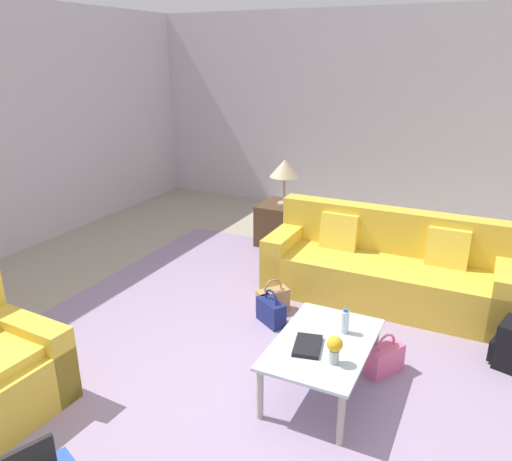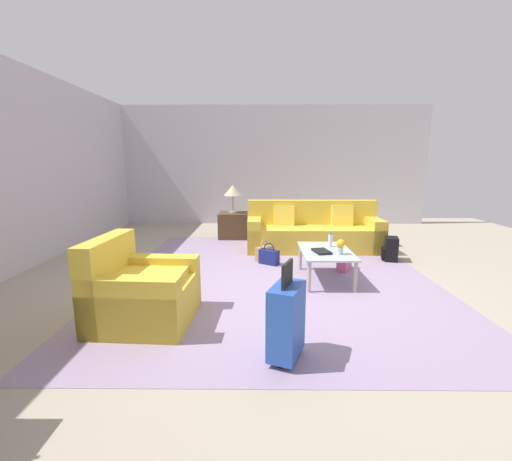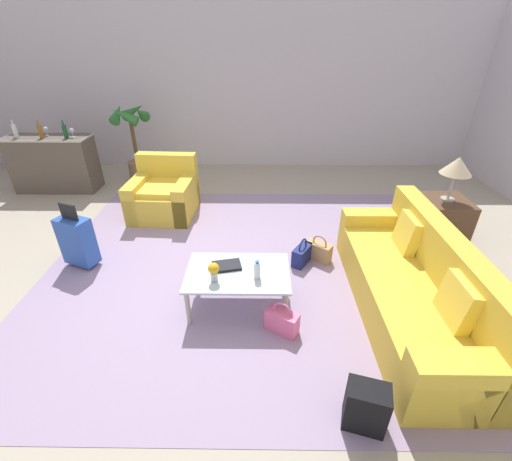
# 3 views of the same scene
# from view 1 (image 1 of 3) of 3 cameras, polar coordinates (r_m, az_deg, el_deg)

# --- Properties ---
(ground_plane) EXTENTS (12.00, 12.00, 0.00)m
(ground_plane) POSITION_cam_1_polar(r_m,az_deg,el_deg) (3.93, -1.91, -19.06)
(ground_plane) COLOR #A89E89
(wall_right) EXTENTS (0.12, 8.00, 3.10)m
(wall_right) POSITION_cam_1_polar(r_m,az_deg,el_deg) (7.95, 15.59, 12.38)
(wall_right) COLOR silver
(wall_right) RESTS_ON ground
(area_rug) EXTENTS (5.20, 4.40, 0.01)m
(area_rug) POSITION_cam_1_polar(r_m,az_deg,el_deg) (4.43, -0.56, -13.96)
(area_rug) COLOR #9984A3
(area_rug) RESTS_ON ground
(couch) EXTENTS (0.85, 2.47, 0.92)m
(couch) POSITION_cam_1_polar(r_m,az_deg,el_deg) (5.42, 14.75, -4.40)
(couch) COLOR gold
(couch) RESTS_ON ground
(coffee_table) EXTENTS (1.06, 0.68, 0.43)m
(coffee_table) POSITION_cam_1_polar(r_m,az_deg,el_deg) (3.85, 7.66, -13.18)
(coffee_table) COLOR silver
(coffee_table) RESTS_ON ground
(water_bottle) EXTENTS (0.06, 0.06, 0.20)m
(water_bottle) POSITION_cam_1_polar(r_m,az_deg,el_deg) (3.92, 10.12, -10.20)
(water_bottle) COLOR silver
(water_bottle) RESTS_ON coffee_table
(coffee_table_book) EXTENTS (0.33, 0.25, 0.03)m
(coffee_table_book) POSITION_cam_1_polar(r_m,az_deg,el_deg) (3.74, 5.92, -12.96)
(coffee_table_book) COLOR black
(coffee_table_book) RESTS_ON coffee_table
(flower_vase) EXTENTS (0.11, 0.11, 0.21)m
(flower_vase) POSITION_cam_1_polar(r_m,az_deg,el_deg) (3.55, 8.98, -13.06)
(flower_vase) COLOR #B2B7BC
(flower_vase) RESTS_ON coffee_table
(side_table) EXTENTS (0.62, 0.62, 0.56)m
(side_table) POSITION_cam_1_polar(r_m,az_deg,el_deg) (6.75, 3.18, 0.77)
(side_table) COLOR #513823
(side_table) RESTS_ON ground
(table_lamp) EXTENTS (0.40, 0.40, 0.60)m
(table_lamp) POSITION_cam_1_polar(r_m,az_deg,el_deg) (6.55, 3.31, 7.03)
(table_lamp) COLOR #ADA899
(table_lamp) RESTS_ON side_table
(handbag_navy) EXTENTS (0.29, 0.35, 0.36)m
(handbag_navy) POSITION_cam_1_polar(r_m,az_deg,el_deg) (4.83, 1.72, -9.23)
(handbag_navy) COLOR navy
(handbag_navy) RESTS_ON ground
(handbag_pink) EXTENTS (0.35, 0.28, 0.36)m
(handbag_pink) POSITION_cam_1_polar(r_m,az_deg,el_deg) (4.28, 14.50, -14.02)
(handbag_pink) COLOR pink
(handbag_pink) RESTS_ON ground
(handbag_tan) EXTENTS (0.34, 0.31, 0.36)m
(handbag_tan) POSITION_cam_1_polar(r_m,az_deg,el_deg) (5.03, 1.94, -7.94)
(handbag_tan) COLOR tan
(handbag_tan) RESTS_ON ground
(backpack_black) EXTENTS (0.34, 0.31, 0.40)m
(backpack_black) POSITION_cam_1_polar(r_m,az_deg,el_deg) (4.70, 27.10, -11.54)
(backpack_black) COLOR black
(backpack_black) RESTS_ON ground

